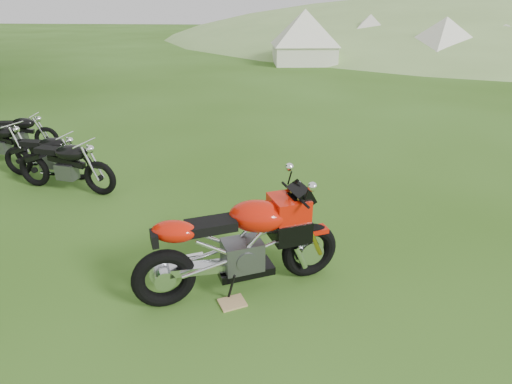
# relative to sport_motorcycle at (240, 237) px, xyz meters

# --- Properties ---
(ground) EXTENTS (120.00, 120.00, 0.00)m
(ground) POSITION_rel_sport_motorcycle_xyz_m (0.06, 0.65, -0.68)
(ground) COLOR #294C10
(ground) RESTS_ON ground
(sport_motorcycle) EXTENTS (2.28, 1.45, 1.35)m
(sport_motorcycle) POSITION_rel_sport_motorcycle_xyz_m (0.00, 0.00, 0.00)
(sport_motorcycle) COLOR red
(sport_motorcycle) RESTS_ON ground
(plywood_board) EXTENTS (0.35, 0.33, 0.02)m
(plywood_board) POSITION_rel_sport_motorcycle_xyz_m (-0.06, -0.28, -0.66)
(plywood_board) COLOR tan
(plywood_board) RESTS_ON ground
(vintage_moto_a) EXTENTS (1.75, 0.55, 0.91)m
(vintage_moto_a) POSITION_rel_sport_motorcycle_xyz_m (-3.95, 3.04, -0.22)
(vintage_moto_a) COLOR black
(vintage_moto_a) RESTS_ON ground
(vintage_moto_b) EXTENTS (1.66, 0.62, 0.85)m
(vintage_moto_b) POSITION_rel_sport_motorcycle_xyz_m (-5.43, 4.48, -0.25)
(vintage_moto_b) COLOR black
(vintage_moto_b) RESTS_ON ground
(vintage_moto_c) EXTENTS (1.91, 0.78, 0.98)m
(vintage_moto_c) POSITION_rel_sport_motorcycle_xyz_m (-3.33, 2.50, -0.19)
(vintage_moto_c) COLOR black
(vintage_moto_c) RESTS_ON ground
(vintage_moto_d) EXTENTS (1.74, 0.82, 0.89)m
(vintage_moto_d) POSITION_rel_sport_motorcycle_xyz_m (-5.35, 3.77, -0.23)
(vintage_moto_d) COLOR black
(vintage_moto_d) RESTS_ON ground
(tent_left) EXTENTS (3.44, 3.44, 2.66)m
(tent_left) POSITION_rel_sport_motorcycle_xyz_m (0.88, 19.61, 0.65)
(tent_left) COLOR white
(tent_left) RESTS_ON ground
(tent_mid) EXTENTS (3.04, 3.04, 2.45)m
(tent_mid) POSITION_rel_sport_motorcycle_xyz_m (4.77, 23.60, 0.55)
(tent_mid) COLOR silver
(tent_mid) RESTS_ON ground
(tent_right) EXTENTS (3.68, 3.68, 2.44)m
(tent_right) POSITION_rel_sport_motorcycle_xyz_m (7.88, 19.60, 0.55)
(tent_right) COLOR white
(tent_right) RESTS_ON ground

